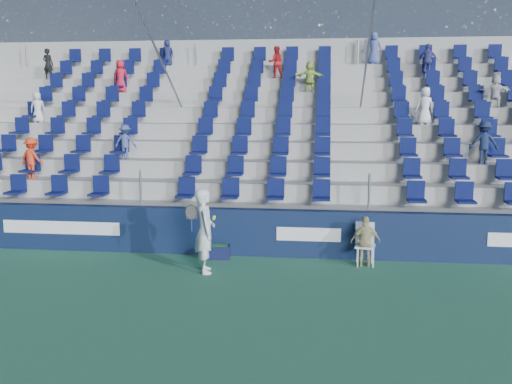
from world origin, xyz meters
TOP-DOWN VIEW (x-y plane):
  - ground at (0.00, 0.00)m, footprint 70.00×70.00m
  - sponsor_wall at (0.00, 3.15)m, footprint 24.00×0.32m
  - grandstand at (0.00, 8.24)m, footprint 24.00×8.17m
  - tennis_player at (-0.83, 1.57)m, footprint 0.73×0.82m
  - line_judge_chair at (2.87, 2.66)m, footprint 0.52×0.53m
  - line_judge at (2.87, 2.50)m, footprint 0.75×0.41m
  - ball_bin at (-0.76, 2.75)m, footprint 0.65×0.46m

SIDE VIEW (x-z plane):
  - ground at x=0.00m, z-range 0.00..0.00m
  - ball_bin at x=-0.76m, z-range 0.01..0.35m
  - line_judge_chair at x=2.87m, z-range 0.07..1.10m
  - sponsor_wall at x=0.00m, z-range 0.00..1.20m
  - line_judge at x=2.87m, z-range 0.00..1.22m
  - tennis_player at x=-0.83m, z-range 0.00..1.96m
  - grandstand at x=0.00m, z-range -1.18..5.45m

